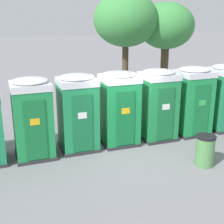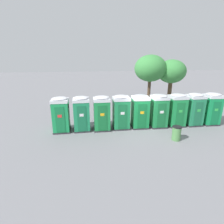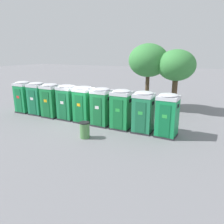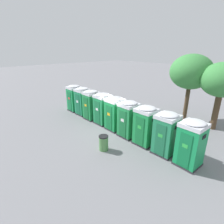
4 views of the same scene
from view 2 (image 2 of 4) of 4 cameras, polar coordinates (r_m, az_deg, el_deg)
The scene contains 13 objects.
ground_plane at distance 13.54m, azimuth 9.26°, elevation -5.31°, with size 120.00×120.00×0.00m, color slate.
portapotty_0 at distance 12.98m, azimuth -16.34°, elevation -0.78°, with size 1.19×1.22×2.54m.
portapotty_1 at distance 12.85m, azimuth -9.89°, elevation -0.49°, with size 1.18×1.21×2.54m.
portapotty_2 at distance 12.81m, azimuth -3.37°, elevation -0.33°, with size 1.23×1.23×2.54m.
portapotty_3 at distance 13.08m, azimuth 2.98°, elevation 0.06°, with size 1.26×1.23×2.54m.
portapotty_4 at distance 13.39m, azimuth 9.15°, elevation 0.27°, with size 1.28×1.26×2.54m.
portapotty_5 at distance 13.83m, azimuth 15.01°, elevation 0.43°, with size 1.24×1.24×2.54m.
portapotty_6 at distance 14.45m, azimuth 20.36°, elevation 0.65°, with size 1.24×1.22×2.54m.
portapotty_7 at distance 15.19m, azimuth 25.24°, elevation 0.84°, with size 1.19×1.21×2.54m.
portapotty_8 at distance 16.00m, azimuth 29.69°, elevation 0.97°, with size 1.25×1.26×2.54m.
street_tree_0 at distance 20.04m, azimuth 18.84°, elevation 12.27°, with size 3.01×3.01×5.01m.
street_tree_1 at distance 19.17m, azimuth 12.40°, elevation 13.68°, with size 3.30×3.30×5.49m.
trash_can at distance 12.14m, azimuth 20.32°, elevation -6.49°, with size 0.59×0.59×0.94m.
Camera 2 is at (-4.14, -11.83, 5.13)m, focal length 28.00 mm.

